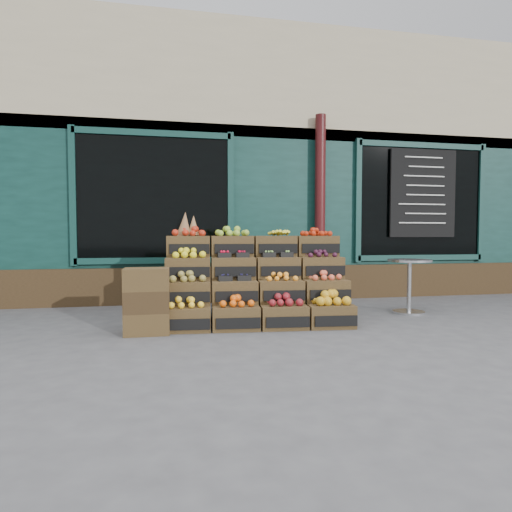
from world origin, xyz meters
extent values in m
plane|color=#4C4C4F|center=(0.00, 0.00, 0.00)|extent=(60.00, 60.00, 0.00)
cube|color=#0F342E|center=(0.00, 5.20, 2.40)|extent=(12.00, 6.00, 4.80)
cube|color=#C1B28C|center=(0.00, 2.28, 3.80)|extent=(12.00, 0.18, 2.00)
cube|color=#0F342E|center=(0.00, 2.25, 1.50)|extent=(12.00, 0.12, 3.00)
cube|color=#362715|center=(0.00, 2.18, 0.30)|extent=(12.00, 0.18, 0.60)
cube|color=black|center=(-1.60, 2.18, 1.75)|extent=(2.40, 0.06, 2.00)
cube|color=black|center=(3.20, 2.18, 1.75)|extent=(2.40, 0.06, 2.00)
cylinder|color=#3C0D0F|center=(1.20, 2.05, 1.60)|extent=(0.18, 0.18, 3.20)
cube|color=black|center=(3.20, 2.10, 1.90)|extent=(1.30, 0.04, 1.60)
cube|color=#49361C|center=(-1.16, 0.08, 0.14)|extent=(0.59, 0.43, 0.28)
cube|color=black|center=(-1.18, -0.13, 0.11)|extent=(0.52, 0.06, 0.13)
cube|color=yellow|center=(-1.16, 0.08, 0.33)|extent=(0.47, 0.33, 0.09)
cube|color=#49361C|center=(-0.58, 0.03, 0.14)|extent=(0.59, 0.43, 0.28)
cube|color=black|center=(-0.60, -0.17, 0.11)|extent=(0.52, 0.06, 0.13)
cube|color=#E9560C|center=(-0.58, 0.03, 0.33)|extent=(0.47, 0.33, 0.10)
cube|color=#49361C|center=(0.00, -0.01, 0.14)|extent=(0.59, 0.43, 0.28)
cube|color=black|center=(-0.02, -0.22, 0.11)|extent=(0.52, 0.06, 0.13)
cube|color=maroon|center=(0.00, -0.01, 0.34)|extent=(0.47, 0.33, 0.11)
cube|color=#49361C|center=(0.58, -0.06, 0.14)|extent=(0.59, 0.43, 0.28)
cube|color=black|center=(0.57, -0.27, 0.11)|extent=(0.52, 0.06, 0.13)
cube|color=#C68D19|center=(0.58, -0.06, 0.35)|extent=(0.47, 0.33, 0.13)
cube|color=#49361C|center=(-1.14, 0.32, 0.42)|extent=(0.59, 0.43, 0.28)
cube|color=black|center=(-1.16, 0.11, 0.39)|extent=(0.52, 0.06, 0.13)
cube|color=olive|center=(-1.14, 0.32, 0.61)|extent=(0.47, 0.33, 0.10)
cube|color=#49361C|center=(-0.56, 0.27, 0.42)|extent=(0.59, 0.43, 0.28)
cube|color=black|center=(-0.58, 0.06, 0.39)|extent=(0.52, 0.06, 0.13)
cube|color=#1B173E|center=(-0.56, 0.27, 0.58)|extent=(0.47, 0.33, 0.03)
cube|color=#49361C|center=(0.02, 0.22, 0.42)|extent=(0.59, 0.43, 0.28)
cube|color=black|center=(0.00, 0.02, 0.39)|extent=(0.52, 0.06, 0.13)
cube|color=orange|center=(0.02, 0.22, 0.60)|extent=(0.47, 0.33, 0.08)
cube|color=#49361C|center=(0.60, 0.17, 0.42)|extent=(0.59, 0.43, 0.28)
cube|color=black|center=(0.59, -0.03, 0.39)|extent=(0.52, 0.06, 0.13)
cube|color=#E65B3B|center=(0.60, 0.17, 0.61)|extent=(0.47, 0.33, 0.09)
cube|color=#49361C|center=(-1.12, 0.56, 0.70)|extent=(0.59, 0.43, 0.28)
cube|color=black|center=(-1.14, 0.35, 0.68)|extent=(0.52, 0.06, 0.13)
cube|color=yellow|center=(-1.12, 0.56, 0.89)|extent=(0.47, 0.33, 0.10)
cube|color=#49361C|center=(-0.54, 0.51, 0.70)|extent=(0.59, 0.43, 0.28)
cube|color=black|center=(-0.56, 0.30, 0.68)|extent=(0.52, 0.06, 0.13)
cube|color=red|center=(-0.54, 0.51, 0.86)|extent=(0.47, 0.33, 0.04)
cube|color=#49361C|center=(0.04, 0.46, 0.70)|extent=(0.59, 0.43, 0.28)
cube|color=black|center=(0.02, 0.25, 0.68)|extent=(0.52, 0.06, 0.13)
cube|color=#93CF5D|center=(0.04, 0.46, 0.86)|extent=(0.47, 0.33, 0.03)
cube|color=#49361C|center=(0.62, 0.41, 0.70)|extent=(0.59, 0.43, 0.28)
cube|color=black|center=(0.61, 0.20, 0.68)|extent=(0.52, 0.06, 0.13)
cube|color=#361125|center=(0.62, 0.41, 0.88)|extent=(0.47, 0.33, 0.07)
cube|color=#49361C|center=(-1.11, 0.79, 0.99)|extent=(0.59, 0.43, 0.28)
cube|color=black|center=(-1.12, 0.59, 0.96)|extent=(0.52, 0.06, 0.13)
cube|color=#AB2511|center=(-1.11, 0.79, 1.17)|extent=(0.47, 0.33, 0.10)
cube|color=#49361C|center=(-0.52, 0.75, 0.99)|extent=(0.59, 0.43, 0.28)
cube|color=black|center=(-0.54, 0.54, 0.96)|extent=(0.52, 0.06, 0.13)
cube|color=#8DB332|center=(-0.52, 0.75, 1.17)|extent=(0.47, 0.33, 0.10)
cube|color=#49361C|center=(0.06, 0.70, 0.99)|extent=(0.59, 0.43, 0.28)
cube|color=black|center=(0.04, 0.49, 0.96)|extent=(0.52, 0.06, 0.13)
cube|color=#FCF73A|center=(0.06, 0.70, 1.17)|extent=(0.47, 0.33, 0.09)
cube|color=#49361C|center=(0.64, 0.65, 0.99)|extent=(0.59, 0.43, 0.28)
cube|color=black|center=(0.63, 0.44, 0.96)|extent=(0.52, 0.06, 0.13)
cube|color=#AA220B|center=(0.64, 0.65, 1.17)|extent=(0.47, 0.33, 0.08)
cube|color=#362715|center=(-0.27, 0.25, 0.14)|extent=(2.34, 0.58, 0.28)
cube|color=#362715|center=(-0.25, 0.48, 0.28)|extent=(2.34, 0.58, 0.56)
cube|color=#362715|center=(-0.23, 0.72, 0.42)|extent=(2.34, 0.58, 0.84)
cone|color=olive|center=(-1.16, 0.79, 1.29)|extent=(0.19, 0.19, 0.32)
cone|color=olive|center=(-1.04, 0.84, 1.27)|extent=(0.17, 0.17, 0.28)
cube|color=#49361C|center=(-1.62, -0.01, 0.13)|extent=(0.51, 0.36, 0.25)
cube|color=#362715|center=(-1.62, -0.01, 0.38)|extent=(0.51, 0.36, 0.25)
cube|color=#49361C|center=(-1.62, -0.01, 0.63)|extent=(0.51, 0.36, 0.25)
cylinder|color=silver|center=(2.05, 0.59, 0.02)|extent=(0.46, 0.46, 0.03)
cylinder|color=silver|center=(2.05, 0.59, 0.38)|extent=(0.06, 0.06, 0.75)
cylinder|color=silver|center=(2.05, 0.59, 0.77)|extent=(0.62, 0.62, 0.03)
imported|color=#175326|center=(-1.92, 2.97, 1.10)|extent=(0.92, 0.74, 2.20)
camera|label=1|loc=(-1.33, -5.03, 1.14)|focal=30.00mm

